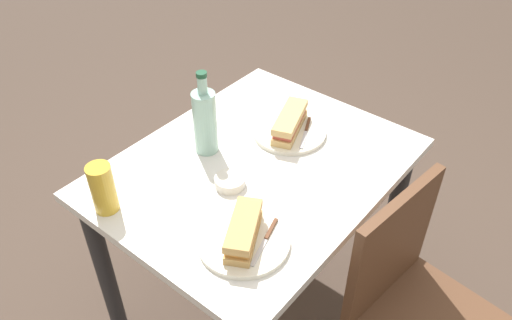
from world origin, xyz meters
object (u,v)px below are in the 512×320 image
Objects in this scene: dining_table at (256,193)px; baguette_sandwich_near at (290,122)px; water_bottle at (205,121)px; chair_far at (411,303)px; knife_far at (266,239)px; plate_far at (244,241)px; olive_bowl at (230,182)px; baguette_sandwich_far at (243,231)px; knife_near at (306,131)px; beer_glass at (103,188)px; plate_near at (289,132)px.

baguette_sandwich_near reaches higher than dining_table.
dining_table is 0.31m from water_bottle.
knife_far is at bearing -54.61° from chair_far.
olive_bowl is (-0.15, -0.18, 0.01)m from plate_far.
baguette_sandwich_far is 0.44m from water_bottle.
knife_near is 0.57× the size of water_bottle.
beer_glass is at bearing -69.45° from plate_far.
plate_near is 1.26× the size of baguette_sandwich_far.
knife_near reaches higher than plate_far.
dining_table is 0.38m from baguette_sandwich_far.
olive_bowl is (-0.12, -0.23, -0.00)m from knife_far.
knife_near is (-0.03, 0.05, -0.03)m from baguette_sandwich_near.
baguette_sandwich_near is 0.07m from knife_near.
olive_bowl is at bearing 3.27° from baguette_sandwich_near.
baguette_sandwich_far reaches higher than plate_far.
water_bottle is 3.09× the size of olive_bowl.
knife_far is 0.49m from beer_glass.
olive_bowl is (0.14, -0.59, 0.25)m from chair_far.
water_bottle is 0.23m from olive_bowl.
plate_far is 0.43m from beer_glass.
chair_far is 0.85m from water_bottle.
olive_bowl is at bearing 0.85° from dining_table.
water_bottle is (0.25, -0.16, 0.07)m from baguette_sandwich_near.
olive_bowl reaches higher than plate_near.
baguette_sandwich_far is at bearing 22.60° from plate_near.
plate_near is 2.68× the size of olive_bowl.
beer_glass is (0.19, -0.45, 0.06)m from knife_far.
olive_bowl is at bearing 64.52° from water_bottle.
knife_near is at bearing -157.23° from knife_far.
chair_far reaches higher than knife_far.
baguette_sandwich_near is 0.30m from water_bottle.
baguette_sandwich_far is at bearing 56.62° from water_bottle.
beer_glass is at bearing -5.06° from water_bottle.
baguette_sandwich_near reaches higher than olive_bowl.
olive_bowl is (0.33, 0.02, 0.01)m from plate_near.
plate_near is at bearing 162.88° from beer_glass.
baguette_sandwich_far is 1.29× the size of beer_glass.
baguette_sandwich_far is at bearing -54.17° from chair_far.
baguette_sandwich_near is at bearing -58.58° from knife_near.
plate_near is 1.62× the size of beer_glass.
baguette_sandwich_near is 1.29× the size of knife_far.
beer_glass is (0.43, -0.21, 0.21)m from dining_table.
plate_far is at bearing 16.54° from knife_near.
knife_far is (0.25, -0.36, 0.25)m from chair_far.
water_bottle reaches higher than plate_far.
baguette_sandwich_near is (-0.00, 0.00, 0.04)m from plate_near.
plate_near reaches higher than dining_table.
chair_far is at bearing 72.08° from plate_near.
beer_glass reaches higher than plate_far.
chair_far is 0.57m from baguette_sandwich_far.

